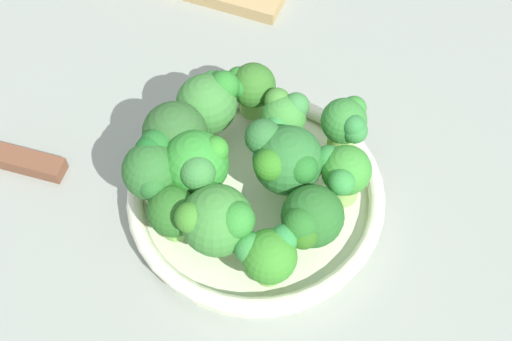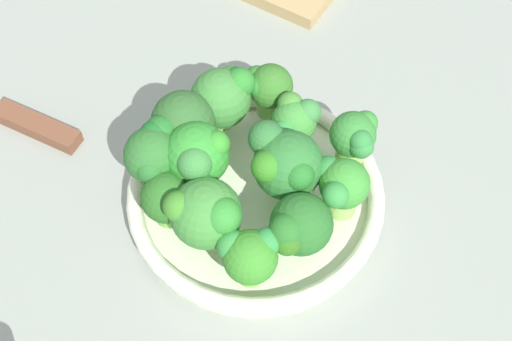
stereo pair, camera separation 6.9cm
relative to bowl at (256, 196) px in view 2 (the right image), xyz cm
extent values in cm
cube|color=gray|center=(3.52, 0.12, -2.69)|extent=(130.00, 130.00, 2.50)
cylinder|color=silver|center=(0.00, 0.00, -0.80)|extent=(23.28, 23.28, 1.27)
torus|color=silver|center=(0.00, 0.00, 0.61)|extent=(24.25, 24.25, 1.55)
cylinder|color=#9FD56E|center=(2.90, 5.92, 2.32)|extent=(2.60, 2.60, 1.88)
sphere|color=#3A8034|center=(2.90, 5.92, 5.30)|extent=(6.27, 6.27, 6.27)
sphere|color=#377E26|center=(4.98, 6.62, 6.74)|extent=(2.71, 2.71, 2.71)
sphere|color=#328630|center=(3.46, 4.11, 5.91)|extent=(2.81, 2.81, 2.81)
sphere|color=#2E832D|center=(1.20, 6.55, 6.72)|extent=(3.24, 3.24, 3.24)
cylinder|color=#83B857|center=(0.91, -9.21, 2.58)|extent=(2.66, 2.66, 2.40)
sphere|color=#336E25|center=(0.91, -9.21, 5.20)|extent=(4.37, 4.37, 4.37)
sphere|color=#2A7427|center=(2.39, -9.68, 5.63)|extent=(2.18, 2.18, 2.18)
sphere|color=#28772D|center=(1.87, -8.43, 5.74)|extent=(2.14, 2.14, 2.14)
cylinder|color=#76BD50|center=(6.86, 4.81, 2.22)|extent=(2.64, 2.64, 1.68)
sphere|color=#286321|center=(6.86, 4.81, 4.58)|extent=(4.65, 4.65, 4.65)
sphere|color=#235A1D|center=(6.88, 3.37, 5.13)|extent=(2.21, 2.21, 2.21)
sphere|color=#1B672B|center=(5.54, 4.54, 5.41)|extent=(1.86, 1.86, 1.86)
cylinder|color=#76C04E|center=(-2.17, -5.76, 2.47)|extent=(2.57, 2.57, 2.18)
sphere|color=#3E8A38|center=(-2.17, -5.76, 4.95)|extent=(4.26, 4.26, 4.26)
sphere|color=#428332|center=(-1.51, -6.94, 5.90)|extent=(2.44, 2.44, 2.44)
sphere|color=#31893C|center=(-1.57, -4.21, 5.43)|extent=(2.17, 2.17, 2.17)
sphere|color=#3A823E|center=(-3.28, -6.48, 5.88)|extent=(2.50, 2.50, 2.50)
cylinder|color=#78BC57|center=(-2.82, -0.42, 2.50)|extent=(2.03, 2.03, 2.23)
sphere|color=#2B6E2F|center=(-2.82, -0.42, 5.67)|extent=(6.34, 6.34, 6.34)
sphere|color=#226B25|center=(-4.04, 1.09, 6.82)|extent=(2.82, 2.82, 2.82)
sphere|color=#307A1F|center=(-1.29, 1.09, 7.05)|extent=(2.92, 2.92, 2.92)
sphere|color=#2D6B31|center=(-0.52, -1.71, 7.19)|extent=(3.30, 3.30, 3.30)
cylinder|color=#95D862|center=(-5.19, 4.68, 2.22)|extent=(2.02, 2.02, 1.68)
sphere|color=#256124|center=(-5.19, 4.68, 4.86)|extent=(5.51, 5.51, 5.51)
sphere|color=#2B6219|center=(-4.44, 6.84, 5.44)|extent=(2.57, 2.57, 2.57)
sphere|color=#246522|center=(-4.18, 6.21, 5.98)|extent=(3.06, 3.06, 3.06)
cylinder|color=#A0D467|center=(-8.00, 0.19, 2.68)|extent=(2.80, 2.80, 2.60)
sphere|color=#388B30|center=(-8.00, 0.19, 5.45)|extent=(4.54, 4.54, 4.54)
sphere|color=#318538|center=(-7.51, 2.04, 6.42)|extent=(2.35, 2.35, 2.35)
sphere|color=#2D7C35|center=(-6.39, -0.68, 5.83)|extent=(2.55, 2.55, 2.55)
cylinder|color=#90CA69|center=(5.27, 0.65, 2.69)|extent=(2.37, 2.37, 2.61)
sphere|color=#2F8B2D|center=(5.27, 0.65, 5.93)|extent=(5.95, 5.95, 5.95)
sphere|color=#328B29|center=(3.19, 0.20, 7.45)|extent=(2.40, 2.40, 2.40)
sphere|color=#367D37|center=(4.81, 2.40, 7.19)|extent=(3.14, 3.14, 3.14)
cylinder|color=#9FCE62|center=(9.10, 1.53, 2.67)|extent=(2.30, 2.30, 2.58)
sphere|color=#2B672A|center=(9.10, 1.53, 5.67)|extent=(5.26, 5.26, 5.26)
sphere|color=#1A6022|center=(9.23, 0.02, 6.67)|extent=(2.93, 2.93, 2.93)
sphere|color=#256327|center=(8.72, 3.16, 5.98)|extent=(2.65, 2.65, 2.65)
cylinder|color=#84BF52|center=(7.58, -2.73, 2.48)|extent=(2.51, 2.51, 2.20)
sphere|color=#2C5D29|center=(7.58, -2.73, 5.55)|extent=(6.04, 6.04, 6.04)
sphere|color=#206726|center=(8.86, -0.52, 6.55)|extent=(3.19, 3.19, 3.19)
sphere|color=#245B29|center=(7.46, -0.27, 5.94)|extent=(3.09, 3.09, 3.09)
cylinder|color=#90CB58|center=(-7.75, -5.31, 2.73)|extent=(2.64, 2.64, 2.69)
sphere|color=#337E32|center=(-7.75, -5.31, 5.47)|extent=(4.31, 4.31, 4.31)
sphere|color=#2F7C38|center=(-8.56, -4.02, 6.48)|extent=(2.13, 2.13, 2.13)
sphere|color=#317D38|center=(-8.72, -3.87, 5.95)|extent=(2.33, 2.33, 2.33)
sphere|color=#338331|center=(-8.64, -6.52, 5.91)|extent=(2.35, 2.35, 2.35)
cylinder|color=#79BF53|center=(5.12, -6.55, 2.38)|extent=(2.14, 2.14, 1.99)
sphere|color=#3B7E36|center=(5.12, -6.55, 5.26)|extent=(5.82, 5.82, 5.82)
sphere|color=#2B7D2A|center=(3.50, -7.70, 6.68)|extent=(2.93, 2.93, 2.93)
sphere|color=#307F34|center=(4.60, -8.57, 5.60)|extent=(2.96, 2.96, 2.96)
cylinder|color=#91CE59|center=(-1.72, 8.68, 2.24)|extent=(2.52, 2.52, 1.71)
sphere|color=#358326|center=(-1.72, 8.68, 4.63)|extent=(4.73, 4.73, 4.73)
sphere|color=#2B823A|center=(-2.86, 7.42, 5.59)|extent=(2.45, 2.45, 2.45)
sphere|color=#328638|center=(-0.14, 8.28, 5.16)|extent=(2.79, 2.79, 2.79)
sphere|color=#398A36|center=(-0.45, 8.18, 4.95)|extent=(2.06, 2.06, 2.06)
cube|color=brown|center=(23.76, -3.01, -0.69)|extent=(9.85, 4.24, 1.50)
camera|label=1|loc=(-2.65, 38.09, 61.72)|focal=53.87mm
camera|label=2|loc=(-9.44, 36.99, 61.72)|focal=53.87mm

